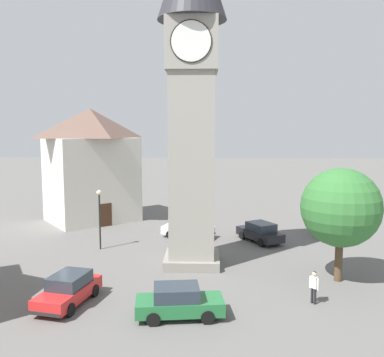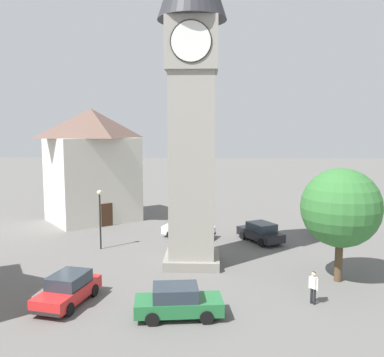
{
  "view_description": "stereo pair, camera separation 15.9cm",
  "coord_description": "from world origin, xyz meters",
  "px_view_note": "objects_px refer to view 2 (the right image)",
  "views": [
    {
      "loc": [
        0.93,
        -26.64,
        8.82
      ],
      "look_at": [
        0.0,
        0.0,
        5.64
      ],
      "focal_mm": 39.31,
      "sensor_mm": 36.0,
      "label": 1
    },
    {
      "loc": [
        1.09,
        -26.64,
        8.82
      ],
      "look_at": [
        0.0,
        0.0,
        5.64
      ],
      "focal_mm": 39.31,
      "sensor_mm": 36.0,
      "label": 2
    }
  ],
  "objects_px": {
    "car_blue_kerb": "(68,289)",
    "car_black_far": "(188,228)",
    "car_white_side": "(331,227)",
    "car_silver_kerb": "(178,302)",
    "pedestrian": "(313,285)",
    "tree": "(341,208)",
    "building_shop_left": "(92,164)",
    "lamp_post": "(100,209)",
    "clock_tower": "(192,62)",
    "car_red_corner": "(261,232)"
  },
  "relations": [
    {
      "from": "clock_tower",
      "to": "pedestrian",
      "type": "distance_m",
      "value": 14.8
    },
    {
      "from": "car_blue_kerb",
      "to": "car_red_corner",
      "type": "distance_m",
      "value": 16.51
    },
    {
      "from": "car_blue_kerb",
      "to": "car_white_side",
      "type": "relative_size",
      "value": 1.02
    },
    {
      "from": "car_silver_kerb",
      "to": "lamp_post",
      "type": "distance_m",
      "value": 13.0
    },
    {
      "from": "tree",
      "to": "lamp_post",
      "type": "relative_size",
      "value": 1.5
    },
    {
      "from": "pedestrian",
      "to": "lamp_post",
      "type": "bearing_deg",
      "value": 145.08
    },
    {
      "from": "pedestrian",
      "to": "tree",
      "type": "bearing_deg",
      "value": 55.92
    },
    {
      "from": "car_white_side",
      "to": "lamp_post",
      "type": "xyz_separation_m",
      "value": [
        -18.04,
        -4.57,
        2.23
      ]
    },
    {
      "from": "car_blue_kerb",
      "to": "car_black_far",
      "type": "xyz_separation_m",
      "value": [
        5.4,
        13.25,
        0.0
      ]
    },
    {
      "from": "car_red_corner",
      "to": "pedestrian",
      "type": "relative_size",
      "value": 2.61
    },
    {
      "from": "car_silver_kerb",
      "to": "car_black_far",
      "type": "bearing_deg",
      "value": 91.03
    },
    {
      "from": "car_white_side",
      "to": "lamp_post",
      "type": "distance_m",
      "value": 18.74
    },
    {
      "from": "car_blue_kerb",
      "to": "building_shop_left",
      "type": "relative_size",
      "value": 0.41
    },
    {
      "from": "car_red_corner",
      "to": "pedestrian",
      "type": "distance_m",
      "value": 11.78
    },
    {
      "from": "car_red_corner",
      "to": "tree",
      "type": "xyz_separation_m",
      "value": [
        3.47,
        -8.4,
        3.56
      ]
    },
    {
      "from": "car_blue_kerb",
      "to": "lamp_post",
      "type": "height_order",
      "value": "lamp_post"
    },
    {
      "from": "car_blue_kerb",
      "to": "car_white_side",
      "type": "height_order",
      "value": "same"
    },
    {
      "from": "clock_tower",
      "to": "lamp_post",
      "type": "height_order",
      "value": "clock_tower"
    },
    {
      "from": "car_black_far",
      "to": "lamp_post",
      "type": "bearing_deg",
      "value": -150.46
    },
    {
      "from": "car_red_corner",
      "to": "tree",
      "type": "height_order",
      "value": "tree"
    },
    {
      "from": "car_silver_kerb",
      "to": "car_black_far",
      "type": "xyz_separation_m",
      "value": [
        -0.26,
        14.57,
        0.0
      ]
    },
    {
      "from": "clock_tower",
      "to": "lamp_post",
      "type": "distance_m",
      "value": 12.48
    },
    {
      "from": "clock_tower",
      "to": "pedestrian",
      "type": "bearing_deg",
      "value": -43.55
    },
    {
      "from": "clock_tower",
      "to": "car_black_far",
      "type": "height_order",
      "value": "clock_tower"
    },
    {
      "from": "car_black_far",
      "to": "tree",
      "type": "relative_size",
      "value": 0.67
    },
    {
      "from": "car_white_side",
      "to": "car_silver_kerb",
      "type": "bearing_deg",
      "value": -126.47
    },
    {
      "from": "car_blue_kerb",
      "to": "car_black_far",
      "type": "distance_m",
      "value": 14.31
    },
    {
      "from": "car_blue_kerb",
      "to": "car_silver_kerb",
      "type": "bearing_deg",
      "value": -13.06
    },
    {
      "from": "clock_tower",
      "to": "building_shop_left",
      "type": "bearing_deg",
      "value": 128.11
    },
    {
      "from": "lamp_post",
      "to": "car_silver_kerb",
      "type": "bearing_deg",
      "value": -59.4
    },
    {
      "from": "car_blue_kerb",
      "to": "lamp_post",
      "type": "distance_m",
      "value": 10.0
    },
    {
      "from": "building_shop_left",
      "to": "lamp_post",
      "type": "height_order",
      "value": "building_shop_left"
    },
    {
      "from": "pedestrian",
      "to": "car_black_far",
      "type": "bearing_deg",
      "value": 118.62
    },
    {
      "from": "car_white_side",
      "to": "building_shop_left",
      "type": "distance_m",
      "value": 22.33
    },
    {
      "from": "car_silver_kerb",
      "to": "tree",
      "type": "bearing_deg",
      "value": 29.65
    },
    {
      "from": "car_silver_kerb",
      "to": "building_shop_left",
      "type": "distance_m",
      "value": 23.3
    },
    {
      "from": "clock_tower",
      "to": "car_silver_kerb",
      "type": "distance_m",
      "value": 14.47
    },
    {
      "from": "car_silver_kerb",
      "to": "tree",
      "type": "distance_m",
      "value": 10.9
    },
    {
      "from": "car_blue_kerb",
      "to": "car_red_corner",
      "type": "xyz_separation_m",
      "value": [
        11.14,
        12.19,
        0.0
      ]
    },
    {
      "from": "car_blue_kerb",
      "to": "car_black_far",
      "type": "height_order",
      "value": "same"
    },
    {
      "from": "car_red_corner",
      "to": "car_black_far",
      "type": "bearing_deg",
      "value": 169.47
    },
    {
      "from": "clock_tower",
      "to": "car_white_side",
      "type": "xyz_separation_m",
      "value": [
        11.18,
        7.75,
        -12.16
      ]
    },
    {
      "from": "car_blue_kerb",
      "to": "lamp_post",
      "type": "bearing_deg",
      "value": 95.05
    },
    {
      "from": "car_red_corner",
      "to": "lamp_post",
      "type": "xyz_separation_m",
      "value": [
        -12.0,
        -2.48,
        2.23
      ]
    },
    {
      "from": "tree",
      "to": "car_black_far",
      "type": "bearing_deg",
      "value": 134.22
    },
    {
      "from": "car_red_corner",
      "to": "car_white_side",
      "type": "xyz_separation_m",
      "value": [
        6.05,
        2.09,
        0.0
      ]
    },
    {
      "from": "car_black_far",
      "to": "building_shop_left",
      "type": "distance_m",
      "value": 12.18
    },
    {
      "from": "car_silver_kerb",
      "to": "car_black_far",
      "type": "relative_size",
      "value": 0.96
    },
    {
      "from": "clock_tower",
      "to": "car_blue_kerb",
      "type": "height_order",
      "value": "clock_tower"
    },
    {
      "from": "clock_tower",
      "to": "car_blue_kerb",
      "type": "bearing_deg",
      "value": -132.58
    }
  ]
}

